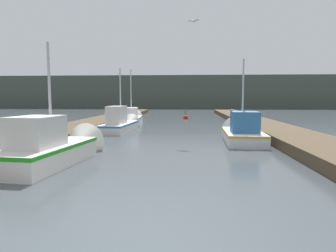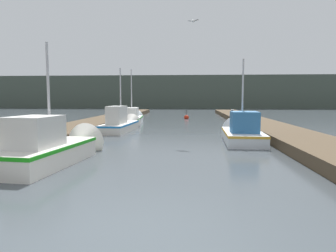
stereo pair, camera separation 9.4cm
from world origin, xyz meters
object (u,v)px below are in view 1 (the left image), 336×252
Objects in this scene: fishing_boat_0 at (55,147)px; mooring_piling_0 at (231,116)px; fishing_boat_1 at (241,132)px; channel_buoy at (186,117)px; fishing_boat_3 at (132,118)px; fishing_boat_2 at (121,123)px; seagull_lead at (193,21)px.

fishing_boat_0 is 17.78m from mooring_piling_0.
fishing_boat_1 reaches higher than mooring_piling_0.
channel_buoy is (-3.81, 3.65, -0.39)m from mooring_piling_0.
fishing_boat_1 is 14.71m from channel_buoy.
mooring_piling_0 is (8.07, 1.58, 0.12)m from fishing_boat_3.
fishing_boat_0 is at bearing -93.68° from fishing_boat_3.
fishing_boat_1 reaches higher than channel_buoy.
fishing_boat_3 reaches higher than fishing_boat_2.
seagull_lead reaches higher than fishing_boat_0.
fishing_boat_3 is 10.74m from seagull_lead.
seagull_lead reaches higher than fishing_boat_2.
fishing_boat_0 is 9.16m from fishing_boat_2.
mooring_piling_0 reaches higher than channel_buoy.
mooring_piling_0 is at bearing 6.39° from fishing_boat_3.
seagull_lead is (0.42, -13.20, 5.72)m from channel_buoy.
seagull_lead reaches higher than channel_buoy.
fishing_boat_1 is 11.57m from fishing_boat_3.
fishing_boat_0 is 0.91× the size of fishing_boat_2.
fishing_boat_0 is at bearing -116.10° from mooring_piling_0.
fishing_boat_1 is (6.72, 5.16, -0.06)m from fishing_boat_0.
fishing_boat_0 is at bearing -87.41° from fishing_boat_2.
channel_buoy is at bearing 72.53° from fishing_boat_2.
fishing_boat_3 reaches higher than mooring_piling_0.
fishing_boat_3 is (-6.96, 9.24, -0.02)m from fishing_boat_1.
mooring_piling_0 is 5.29m from channel_buoy.
fishing_boat_3 is at bearing -129.20° from channel_buoy.
fishing_boat_3 reaches higher than fishing_boat_1.
fishing_boat_3 reaches higher than channel_buoy.
fishing_boat_0 is 14.40m from fishing_boat_3.
fishing_boat_3 reaches higher than fishing_boat_0.
fishing_boat_3 is 10.34× the size of seagull_lead.
mooring_piling_0 is (7.74, 6.82, 0.08)m from fishing_boat_2.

